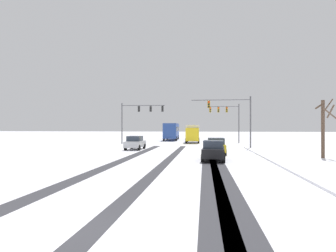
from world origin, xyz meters
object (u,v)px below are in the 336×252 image
traffic_signal_near_right (233,112)px  traffic_signal_far_left (139,114)px  car_silver_lead (135,143)px  box_truck_delivery (193,133)px  car_black_third (214,150)px  traffic_signal_far_right (227,114)px  car_yellow_cab_second (216,146)px  bare_tree_sidewalk_mid (324,126)px  bus_oncoming (172,130)px

traffic_signal_near_right → traffic_signal_far_left: 16.07m
car_silver_lead → box_truck_delivery: bearing=68.6°
traffic_signal_near_right → car_black_third: (-2.84, -13.08, -3.69)m
traffic_signal_far_right → car_yellow_cab_second: size_ratio=1.58×
traffic_signal_near_right → car_silver_lead: size_ratio=1.79×
traffic_signal_far_left → car_silver_lead: size_ratio=1.67×
traffic_signal_near_right → box_truck_delivery: bearing=113.5°
car_black_third → box_truck_delivery: (-2.71, 25.85, 0.82)m
car_silver_lead → traffic_signal_far_right: bearing=51.5°
traffic_signal_far_left → car_silver_lead: bearing=-79.4°
box_truck_delivery → bare_tree_sidewalk_mid: bare_tree_sidewalk_mid is taller
traffic_signal_far_left → car_yellow_cab_second: size_ratio=1.69×
traffic_signal_far_right → car_silver_lead: bearing=-128.5°
box_truck_delivery → traffic_signal_far_right: bearing=-8.9°
traffic_signal_far_left → car_yellow_cab_second: bearing=-54.4°
car_black_third → traffic_signal_far_left: bearing=117.5°
car_silver_lead → bare_tree_sidewalk_mid: (18.50, -6.99, 1.99)m
bus_oncoming → traffic_signal_far_left: bearing=-105.3°
car_yellow_cab_second → traffic_signal_near_right: bearing=72.8°
traffic_signal_near_right → traffic_signal_far_left: size_ratio=1.07×
traffic_signal_near_right → traffic_signal_far_right: size_ratio=1.14×
car_silver_lead → bus_oncoming: (1.57, 24.63, 1.18)m
traffic_signal_far_right → bare_tree_sidewalk_mid: (6.60, -21.95, -1.95)m
car_silver_lead → bus_oncoming: bearing=86.3°
traffic_signal_far_left → bare_tree_sidewalk_mid: traffic_signal_far_left is taller
traffic_signal_far_left → traffic_signal_near_right: bearing=-30.4°
car_yellow_cab_second → box_truck_delivery: (-3.12, 20.62, 0.82)m
car_silver_lead → bare_tree_sidewalk_mid: bearing=-20.7°
car_silver_lead → car_black_third: 13.41m
car_black_third → box_truck_delivery: 26.01m
car_yellow_cab_second → box_truck_delivery: size_ratio=0.55×
traffic_signal_far_left → box_truck_delivery: 10.03m
car_silver_lead → car_yellow_cab_second: (9.34, -4.78, 0.00)m
box_truck_delivery → bare_tree_sidewalk_mid: size_ratio=1.44×
box_truck_delivery → bus_oncoming: bearing=117.8°
car_yellow_cab_second → car_silver_lead: bearing=152.9°
car_yellow_cab_second → box_truck_delivery: box_truck_delivery is taller
car_yellow_cab_second → car_black_third: (-0.41, -5.23, 0.00)m
traffic_signal_near_right → traffic_signal_far_left: bearing=149.6°
car_yellow_cab_second → bus_oncoming: 30.45m
traffic_signal_near_right → box_truck_delivery: size_ratio=1.00×
car_yellow_cab_second → car_black_third: size_ratio=0.98×
car_yellow_cab_second → bare_tree_sidewalk_mid: bare_tree_sidewalk_mid is taller
car_yellow_cab_second → bare_tree_sidewalk_mid: size_ratio=0.80×
car_silver_lead → car_yellow_cab_second: size_ratio=1.01×
bare_tree_sidewalk_mid → car_black_third: bearing=-162.5°
traffic_signal_far_right → car_yellow_cab_second: (-2.56, -19.74, -3.94)m
car_black_third → bare_tree_sidewalk_mid: bearing=17.5°
traffic_signal_near_right → bare_tree_sidewalk_mid: (6.74, -10.07, -1.70)m
bare_tree_sidewalk_mid → traffic_signal_far_left: bearing=138.5°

